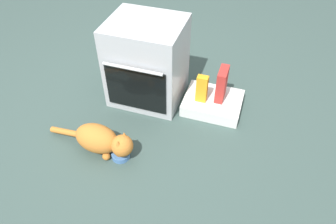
% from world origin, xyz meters
% --- Properties ---
extents(ground, '(8.00, 8.00, 0.00)m').
position_xyz_m(ground, '(0.00, 0.00, 0.00)').
color(ground, '#384C47').
extents(oven, '(0.59, 0.56, 0.71)m').
position_xyz_m(oven, '(0.02, 0.38, 0.36)').
color(oven, '#B7BABF').
rests_on(oven, ground).
extents(pantry_cabinet, '(0.48, 0.39, 0.10)m').
position_xyz_m(pantry_cabinet, '(0.61, 0.40, 0.05)').
color(pantry_cabinet, white).
rests_on(pantry_cabinet, ground).
extents(food_bowl, '(0.14, 0.14, 0.08)m').
position_xyz_m(food_bowl, '(0.08, -0.35, 0.03)').
color(food_bowl, '#4C7AB7').
rests_on(food_bowl, ground).
extents(cat, '(0.73, 0.24, 0.23)m').
position_xyz_m(cat, '(-0.07, -0.33, 0.12)').
color(cat, '#C6752D').
rests_on(cat, ground).
extents(cereal_box, '(0.07, 0.18, 0.28)m').
position_xyz_m(cereal_box, '(0.66, 0.43, 0.24)').
color(cereal_box, '#B72D28').
rests_on(cereal_box, pantry_cabinet).
extents(juice_carton, '(0.09, 0.06, 0.24)m').
position_xyz_m(juice_carton, '(0.51, 0.35, 0.22)').
color(juice_carton, orange).
rests_on(juice_carton, pantry_cabinet).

